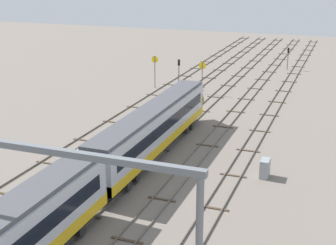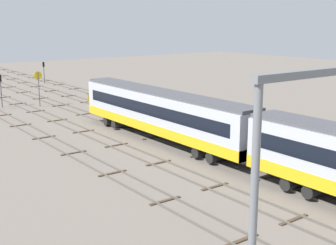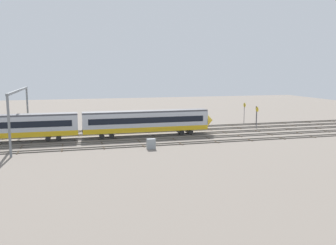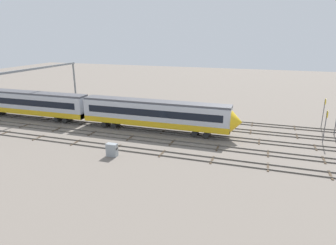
{
  "view_description": "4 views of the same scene",
  "coord_description": "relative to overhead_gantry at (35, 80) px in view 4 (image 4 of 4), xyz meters",
  "views": [
    {
      "loc": [
        -39.45,
        -17.17,
        18.0
      ],
      "look_at": [
        4.64,
        -0.66,
        2.73
      ],
      "focal_mm": 51.88,
      "sensor_mm": 36.0,
      "label": 1
    },
    {
      "loc": [
        -32.63,
        25.05,
        11.4
      ],
      "look_at": [
        1.32,
        -0.17,
        2.0
      ],
      "focal_mm": 48.94,
      "sensor_mm": 36.0,
      "label": 2
    },
    {
      "loc": [
        -11.21,
        -66.97,
        12.61
      ],
      "look_at": [
        6.18,
        -1.6,
        2.75
      ],
      "focal_mm": 38.44,
      "sensor_mm": 36.0,
      "label": 3
    },
    {
      "loc": [
        18.42,
        -42.2,
        14.88
      ],
      "look_at": [
        4.93,
        -1.11,
        1.97
      ],
      "focal_mm": 31.52,
      "sensor_mm": 36.0,
      "label": 4
    }
  ],
  "objects": [
    {
      "name": "track_near_foreground",
      "position": [
        20.23,
        -8.53,
        -7.14
      ],
      "size": [
        177.36,
        2.4,
        0.16
      ],
      "color": "#59544C",
      "rests_on": "ground"
    },
    {
      "name": "ground_plane",
      "position": [
        20.23,
        0.11,
        -7.21
      ],
      "size": [
        193.36,
        193.36,
        0.0
      ],
      "primitive_type": "plane",
      "color": "slate"
    },
    {
      "name": "relay_cabinet",
      "position": [
        21.0,
        -11.2,
        -6.37
      ],
      "size": [
        1.41,
        0.75,
        1.67
      ],
      "color": "gray",
      "rests_on": "ground"
    },
    {
      "name": "track_with_train",
      "position": [
        20.23,
        0.11,
        -7.13
      ],
      "size": [
        177.36,
        2.4,
        0.16
      ],
      "color": "#59544C",
      "rests_on": "ground"
    },
    {
      "name": "track_second_far",
      "position": [
        20.23,
        4.43,
        -7.14
      ],
      "size": [
        177.36,
        2.4,
        0.16
      ],
      "color": "#59544C",
      "rests_on": "ground"
    },
    {
      "name": "overhead_gantry",
      "position": [
        0.0,
        0.0,
        0.0
      ],
      "size": [
        0.4,
        23.46,
        9.31
      ],
      "color": "slate",
      "rests_on": "ground"
    },
    {
      "name": "speed_sign_near_foreground",
      "position": [
        47.38,
        2.57,
        -3.97
      ],
      "size": [
        0.14,
        1.09,
        4.78
      ],
      "color": "#4C4C51",
      "rests_on": "ground"
    },
    {
      "name": "speed_sign_mid_trackside",
      "position": [
        48.34,
        10.38,
        -3.86
      ],
      "size": [
        0.14,
        1.06,
        4.97
      ],
      "color": "#4C4C51",
      "rests_on": "ground"
    },
    {
      "name": "track_far_background",
      "position": [
        20.23,
        8.75,
        -7.14
      ],
      "size": [
        177.36,
        2.4,
        0.16
      ],
      "color": "#59544C",
      "rests_on": "ground"
    },
    {
      "name": "track_second_near",
      "position": [
        20.23,
        -4.21,
        -7.14
      ],
      "size": [
        177.36,
        2.4,
        0.16
      ],
      "color": "#59544C",
      "rests_on": "ground"
    }
  ]
}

